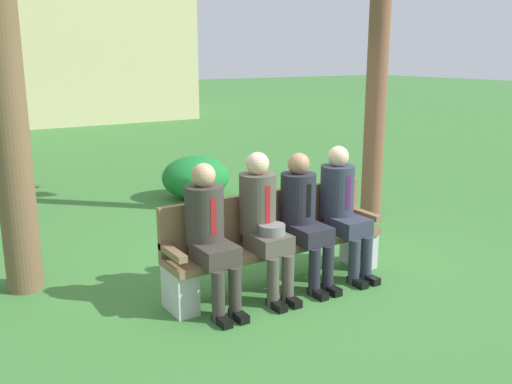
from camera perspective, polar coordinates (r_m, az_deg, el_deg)
ground_plane at (r=5.80m, az=3.42°, el=-8.32°), size 80.00×80.00×0.00m
park_bench at (r=5.43m, az=1.92°, el=-4.99°), size 2.26×0.44×0.90m
seated_man_leftmost at (r=4.86m, az=-4.73°, el=-3.80°), size 0.34×0.72×1.28m
seated_man_centerleft at (r=5.12m, az=0.72°, el=-2.62°), size 0.34×0.72×1.33m
seated_man_centerright at (r=5.38m, az=4.83°, el=-2.09°), size 0.34×0.72×1.28m
seated_man_rightmost at (r=5.67m, az=8.74°, el=-1.22°), size 0.34×0.72×1.30m
shrub_near_bench at (r=8.75m, az=-6.11°, el=1.50°), size 1.05×0.96×0.66m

